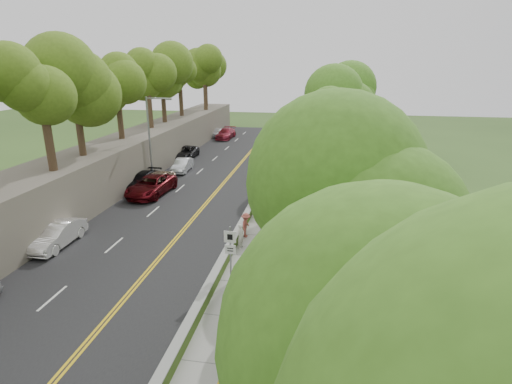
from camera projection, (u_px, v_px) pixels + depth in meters
The scene contains 25 objects.
ground at pixel (225, 254), 23.95m from camera, with size 140.00×140.00×0.00m, color #33511E.
road at pixel (208, 180), 38.86m from camera, with size 11.20×66.00×0.04m, color black.
sidewalk at pixel (290, 184), 37.59m from camera, with size 4.20×66.00×0.05m, color gray.
jersey_barrier at pixel (266, 180), 37.87m from camera, with size 0.42×66.00×0.60m, color #76C31E.
rock_embankment at pixel (129, 157), 39.54m from camera, with size 5.00×66.00×4.00m, color #595147.
chainlink_fence at pixel (313, 175), 36.95m from camera, with size 0.04×66.00×2.00m, color slate.
trees_embankment at pixel (125, 68), 36.82m from camera, with size 6.40×66.00×13.00m, color #53761C, non-canonical shape.
trees_fenceside at pixel (343, 110), 34.71m from camera, with size 7.00×66.00×14.00m, color #4C8624, non-canonical shape.
streetlight at pixel (151, 133), 37.30m from camera, with size 2.52×0.22×8.00m.
signpost at pixel (230, 248), 20.35m from camera, with size 0.62×0.09×3.10m.
construction_barrel at pixel (308, 162), 43.80m from camera, with size 0.59×0.59×0.97m, color orange.
concrete_block at pixel (281, 269), 21.28m from camera, with size 1.28×0.96×0.85m, color slate.
car_1 at pixel (57, 235), 24.80m from camera, with size 1.55×4.46×1.47m, color white.
car_2 at pixel (151, 186), 34.38m from camera, with size 2.67×5.78×1.61m, color #4B080E.
car_3 at pixel (142, 181), 36.17m from camera, with size 1.99×4.89×1.42m, color black.
car_4 at pixel (156, 182), 35.38m from camera, with size 1.97×4.89×1.67m, color #9D8169.
car_5 at pixel (183, 165), 41.83m from camera, with size 1.41×4.03×1.33m, color silver.
car_6 at pixel (186, 153), 47.36m from camera, with size 2.33×5.06×1.41m, color black.
car_7 at pixel (226, 133), 59.65m from camera, with size 2.12×5.22×1.51m, color #9E283C.
car_8 at pixel (218, 132), 61.24m from camera, with size 1.56×3.89×1.32m, color white.
painter_0 at pixel (262, 213), 28.18m from camera, with size 0.77×0.50×1.57m, color #DCC702.
painter_1 at pixel (241, 236), 24.51m from camera, with size 0.57×0.37×1.56m, color silver.
painter_2 at pixel (263, 192), 32.67m from camera, with size 0.81×0.63×1.66m, color #222127.
painter_3 at pixel (246, 225), 26.02m from camera, with size 1.06×0.61×1.65m, color #9E483E.
person_far at pixel (309, 169), 39.56m from camera, with size 0.94×0.39×1.61m, color black.
Camera 1 is at (5.45, -20.98, 11.02)m, focal length 28.00 mm.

